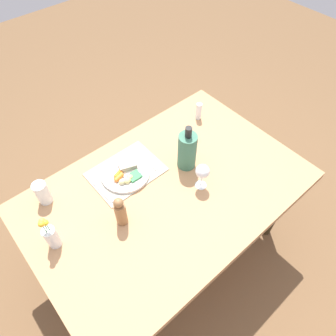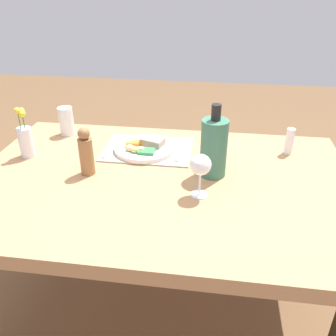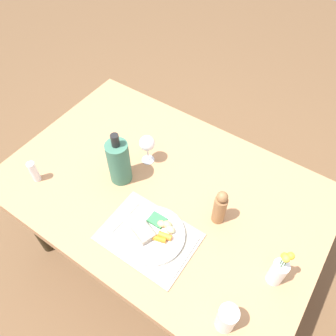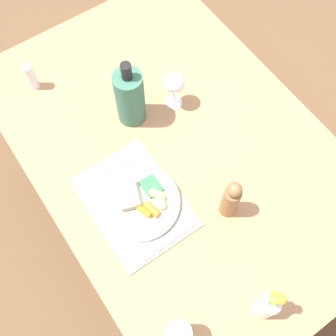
# 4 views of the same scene
# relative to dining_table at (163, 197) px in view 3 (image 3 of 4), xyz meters

# --- Properties ---
(ground_plane) EXTENTS (8.00, 8.00, 0.00)m
(ground_plane) POSITION_rel_dining_table_xyz_m (0.00, 0.00, -0.64)
(ground_plane) COLOR brown
(dining_table) EXTENTS (1.48, 0.98, 0.72)m
(dining_table) POSITION_rel_dining_table_xyz_m (0.00, 0.00, 0.00)
(dining_table) COLOR tan
(dining_table) RESTS_ON ground_plane
(placemat) EXTENTS (0.39, 0.29, 0.01)m
(placemat) POSITION_rel_dining_table_xyz_m (0.10, -0.24, 0.08)
(placemat) COLOR #9D9987
(placemat) RESTS_ON dining_table
(dinner_plate) EXTENTS (0.27, 0.27, 0.05)m
(dinner_plate) POSITION_rel_dining_table_xyz_m (0.11, -0.22, 0.10)
(dinner_plate) COLOR white
(dinner_plate) RESTS_ON placemat
(fork) EXTENTS (0.03, 0.18, 0.00)m
(fork) POSITION_rel_dining_table_xyz_m (-0.05, -0.23, 0.08)
(fork) COLOR silver
(fork) RESTS_ON placemat
(knife) EXTENTS (0.02, 0.21, 0.00)m
(knife) POSITION_rel_dining_table_xyz_m (0.27, -0.23, 0.08)
(knife) COLOR silver
(knife) RESTS_ON placemat
(flower_vase) EXTENTS (0.06, 0.06, 0.22)m
(flower_vase) POSITION_rel_dining_table_xyz_m (0.60, -0.11, 0.16)
(flower_vase) COLOR silver
(flower_vase) RESTS_ON dining_table
(wine_glass) EXTENTS (0.07, 0.07, 0.16)m
(wine_glass) POSITION_rel_dining_table_xyz_m (-0.15, 0.10, 0.19)
(wine_glass) COLOR white
(wine_glass) RESTS_ON dining_table
(cooler_bottle) EXTENTS (0.10, 0.10, 0.29)m
(cooler_bottle) POSITION_rel_dining_table_xyz_m (-0.19, -0.06, 0.19)
(cooler_bottle) COLOR #3B7058
(cooler_bottle) RESTS_ON dining_table
(water_tumbler) EXTENTS (0.07, 0.07, 0.14)m
(water_tumbler) POSITION_rel_dining_table_xyz_m (0.52, -0.36, 0.14)
(water_tumbler) COLOR silver
(water_tumbler) RESTS_ON dining_table
(salt_shaker) EXTENTS (0.04, 0.04, 0.12)m
(salt_shaker) POSITION_rel_dining_table_xyz_m (-0.52, -0.29, 0.13)
(salt_shaker) COLOR white
(salt_shaker) RESTS_ON dining_table
(pepper_mill) EXTENTS (0.06, 0.06, 0.19)m
(pepper_mill) POSITION_rel_dining_table_xyz_m (0.29, -0.00, 0.17)
(pepper_mill) COLOR olive
(pepper_mill) RESTS_ON dining_table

